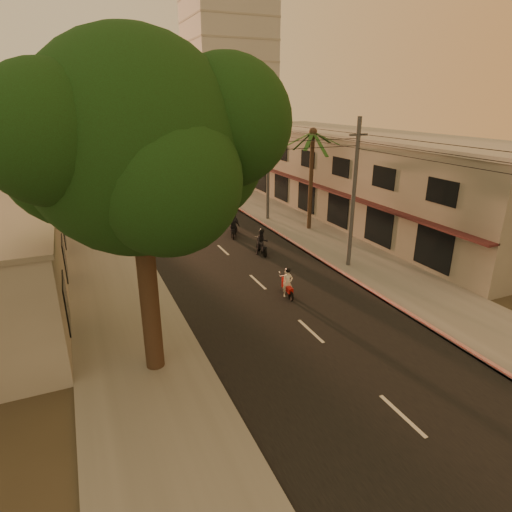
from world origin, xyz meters
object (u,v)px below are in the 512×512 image
at_px(scooter_red, 287,284).
at_px(parked_car, 217,201).
at_px(palm_tree, 313,138).
at_px(scooter_mid_b, 233,226).
at_px(broadleaf_tree, 146,145).
at_px(scooter_mid_a, 262,243).
at_px(scooter_far_a, 234,223).

height_order(scooter_red, parked_car, scooter_red).
height_order(palm_tree, scooter_mid_b, palm_tree).
relative_size(palm_tree, scooter_mid_b, 4.46).
bearing_deg(broadleaf_tree, scooter_mid_a, 48.91).
relative_size(palm_tree, scooter_mid_a, 4.40).
height_order(scooter_mid_a, parked_car, scooter_mid_a).
bearing_deg(scooter_mid_b, scooter_red, -76.03).
distance_m(scooter_mid_a, scooter_far_a, 5.47).
xyz_separation_m(broadleaf_tree, parked_car, (10.12, 23.44, -7.74)).
height_order(palm_tree, parked_car, palm_tree).
relative_size(scooter_red, parked_car, 0.36).
bearing_deg(parked_car, scooter_mid_a, -88.13).
height_order(scooter_mid_a, scooter_far_a, scooter_mid_a).
relative_size(broadleaf_tree, scooter_far_a, 6.81).
height_order(broadleaf_tree, palm_tree, broadleaf_tree).
bearing_deg(palm_tree, scooter_red, -125.27).
bearing_deg(scooter_red, parked_car, 87.67).
relative_size(scooter_mid_b, parked_car, 0.40).
xyz_separation_m(scooter_red, scooter_mid_b, (1.00, 10.88, 0.11)).
bearing_deg(scooter_red, scooter_mid_b, 90.44).
height_order(scooter_mid_b, parked_car, scooter_mid_b).
xyz_separation_m(broadleaf_tree, scooter_red, (7.31, 3.53, -7.75)).
distance_m(palm_tree, scooter_red, 14.18).
relative_size(palm_tree, scooter_red, 4.87).
distance_m(scooter_red, scooter_far_a, 12.06).
relative_size(broadleaf_tree, scooter_red, 7.18).
bearing_deg(parked_car, broadleaf_tree, -105.63).
distance_m(palm_tree, parked_car, 12.38).
height_order(broadleaf_tree, scooter_mid_b, broadleaf_tree).
height_order(scooter_red, scooter_mid_a, scooter_mid_a).
bearing_deg(scooter_mid_b, palm_tree, 14.18).
height_order(scooter_red, scooter_mid_b, scooter_mid_b).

